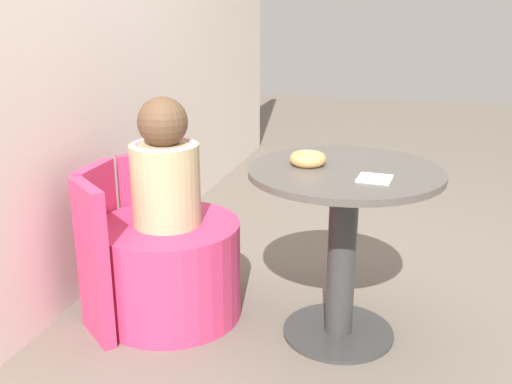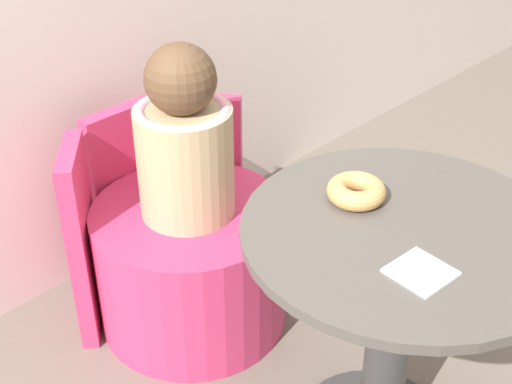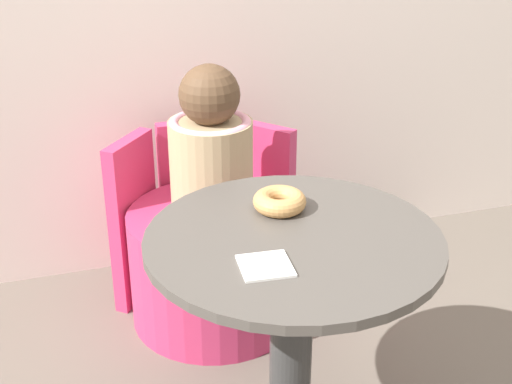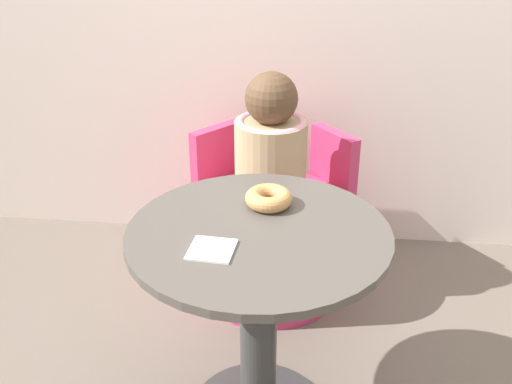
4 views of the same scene
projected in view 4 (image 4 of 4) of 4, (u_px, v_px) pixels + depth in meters
The scene contains 6 objects.
round_table at pixel (258, 295), 1.69m from camera, with size 0.72×0.72×0.68m.
tub_chair at pixel (270, 244), 2.44m from camera, with size 0.59×0.59×0.41m.
booth_backrest at pixel (275, 194), 2.61m from camera, with size 0.69×0.25×0.63m.
child_figure at pixel (271, 146), 2.24m from camera, with size 0.27×0.27×0.51m.
donut at pixel (269, 198), 1.71m from camera, with size 0.14×0.14×0.05m.
paper_napkin at pixel (212, 250), 1.51m from camera, with size 0.12×0.12×0.01m.
Camera 4 is at (0.19, -1.42, 1.49)m, focal length 42.00 mm.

